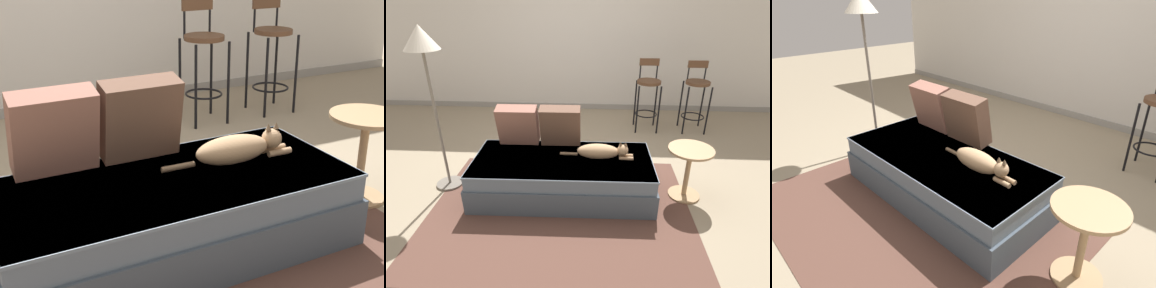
% 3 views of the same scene
% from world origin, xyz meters
% --- Properties ---
extents(ground_plane, '(16.00, 16.00, 0.00)m').
position_xyz_m(ground_plane, '(0.00, 0.00, 0.00)').
color(ground_plane, gray).
rests_on(ground_plane, ground).
extents(wall_back_panel, '(8.00, 0.10, 2.60)m').
position_xyz_m(wall_back_panel, '(0.00, 2.25, 1.30)').
color(wall_back_panel, silver).
rests_on(wall_back_panel, ground).
extents(wall_baseboard_trim, '(8.00, 0.02, 0.09)m').
position_xyz_m(wall_baseboard_trim, '(0.00, 2.20, 0.04)').
color(wall_baseboard_trim, gray).
rests_on(wall_baseboard_trim, ground).
extents(area_rug, '(2.52, 1.94, 0.01)m').
position_xyz_m(area_rug, '(0.00, -0.70, 0.00)').
color(area_rug, brown).
rests_on(area_rug, ground).
extents(couch, '(1.83, 0.87, 0.41)m').
position_xyz_m(couch, '(0.00, -0.40, 0.21)').
color(couch, '#44505B').
rests_on(couch, ground).
extents(throw_pillow_corner, '(0.43, 0.25, 0.45)m').
position_xyz_m(throw_pillow_corner, '(-0.51, -0.09, 0.63)').
color(throw_pillow_corner, '#936051').
rests_on(throw_pillow_corner, couch).
extents(throw_pillow_middle, '(0.43, 0.24, 0.45)m').
position_xyz_m(throw_pillow_middle, '(-0.05, -0.08, 0.63)').
color(throw_pillow_middle, brown).
rests_on(throw_pillow_middle, couch).
extents(cat, '(0.74, 0.18, 0.19)m').
position_xyz_m(cat, '(0.39, -0.36, 0.48)').
color(cat, tan).
rests_on(cat, couch).
extents(side_table, '(0.44, 0.44, 0.55)m').
position_xyz_m(side_table, '(1.26, -0.38, 0.36)').
color(side_table, tan).
rests_on(side_table, ground).
extents(floor_lamp, '(0.32, 0.32, 1.67)m').
position_xyz_m(floor_lamp, '(-1.26, -0.32, 1.41)').
color(floor_lamp, slate).
rests_on(floor_lamp, ground).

